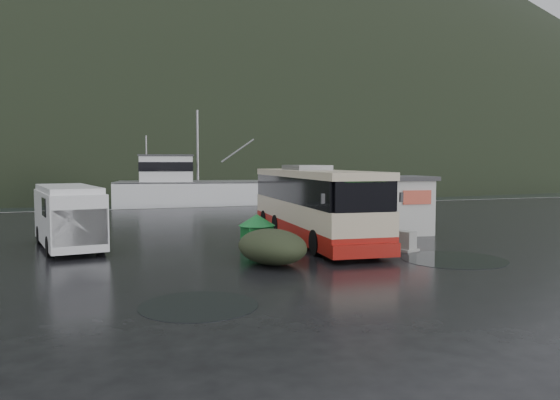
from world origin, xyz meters
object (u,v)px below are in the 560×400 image
object	(u,v)px
coach_bus	(313,240)
jersey_barrier_a	(398,250)
waste_bin_right	(326,247)
ticket_kiosk	(392,234)
fishing_trawler	(228,200)
waste_bin_left	(257,251)
dome_tent	(272,264)
jersey_barrier_b	(372,242)
white_van	(69,248)

from	to	relation	value
coach_bus	jersey_barrier_a	bearing A→B (deg)	-54.53
waste_bin_right	jersey_barrier_a	bearing A→B (deg)	-32.56
ticket_kiosk	fishing_trawler	size ratio (longest dim) A/B	0.15
waste_bin_right	ticket_kiosk	xyz separation A→B (m)	(4.61, 2.69, 0.00)
coach_bus	fishing_trawler	xyz separation A→B (m)	(2.48, 25.56, 0.00)
waste_bin_left	dome_tent	xyz separation A→B (m)	(-0.28, -2.70, 0.00)
dome_tent	fishing_trawler	world-z (taller)	fishing_trawler
waste_bin_right	fishing_trawler	size ratio (longest dim) A/B	0.06
coach_bus	jersey_barrier_b	distance (m)	2.54
white_van	ticket_kiosk	distance (m)	14.34
waste_bin_left	dome_tent	world-z (taller)	waste_bin_left
coach_bus	waste_bin_left	bearing A→B (deg)	-143.07
coach_bus	dome_tent	distance (m)	5.81
ticket_kiosk	jersey_barrier_b	world-z (taller)	ticket_kiosk
dome_tent	jersey_barrier_b	xyz separation A→B (m)	(5.63, 3.43, 0.00)
dome_tent	waste_bin_right	bearing A→B (deg)	40.08
waste_bin_left	fishing_trawler	distance (m)	28.12
jersey_barrier_a	dome_tent	bearing A→B (deg)	-168.03
jersey_barrier_a	waste_bin_right	bearing A→B (deg)	147.44
jersey_barrier_b	fishing_trawler	size ratio (longest dim) A/B	0.08
waste_bin_left	fishing_trawler	xyz separation A→B (m)	(5.62, 27.55, 0.00)
waste_bin_left	fishing_trawler	world-z (taller)	fishing_trawler
waste_bin_right	fishing_trawler	bearing A→B (deg)	84.35
coach_bus	dome_tent	world-z (taller)	coach_bus
ticket_kiosk	white_van	bearing A→B (deg)	-175.84
ticket_kiosk	coach_bus	bearing A→B (deg)	-165.25
ticket_kiosk	jersey_barrier_a	world-z (taller)	ticket_kiosk
waste_bin_right	jersey_barrier_b	distance (m)	2.57
white_van	waste_bin_right	size ratio (longest dim) A/B	4.02
dome_tent	jersey_barrier_a	size ratio (longest dim) A/B	1.95
dome_tent	jersey_barrier_b	world-z (taller)	dome_tent
fishing_trawler	jersey_barrier_a	bearing A→B (deg)	-79.98
jersey_barrier_a	white_van	bearing A→B (deg)	158.92
ticket_kiosk	jersey_barrier_a	xyz separation A→B (m)	(-2.26, -4.19, 0.00)
coach_bus	waste_bin_left	xyz separation A→B (m)	(-3.14, -1.99, 0.00)
jersey_barrier_a	coach_bus	bearing A→B (deg)	120.94
coach_bus	waste_bin_right	xyz separation A→B (m)	(-0.24, -2.02, 0.00)
waste_bin_left	ticket_kiosk	world-z (taller)	ticket_kiosk
coach_bus	waste_bin_right	bearing A→B (deg)	-92.35
jersey_barrier_b	white_van	bearing A→B (deg)	168.88
jersey_barrier_b	dome_tent	bearing A→B (deg)	-148.65
white_van	jersey_barrier_a	size ratio (longest dim) A/B	3.91
waste_bin_right	ticket_kiosk	distance (m)	5.34
ticket_kiosk	fishing_trawler	xyz separation A→B (m)	(-1.88, 24.89, 0.00)
waste_bin_left	waste_bin_right	world-z (taller)	waste_bin_right
dome_tent	ticket_kiosk	distance (m)	9.46
coach_bus	ticket_kiosk	size ratio (longest dim) A/B	3.32
coach_bus	fishing_trawler	bearing A→B (deg)	88.98
ticket_kiosk	fishing_trawler	distance (m)	24.96
white_van	jersey_barrier_b	distance (m)	12.41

